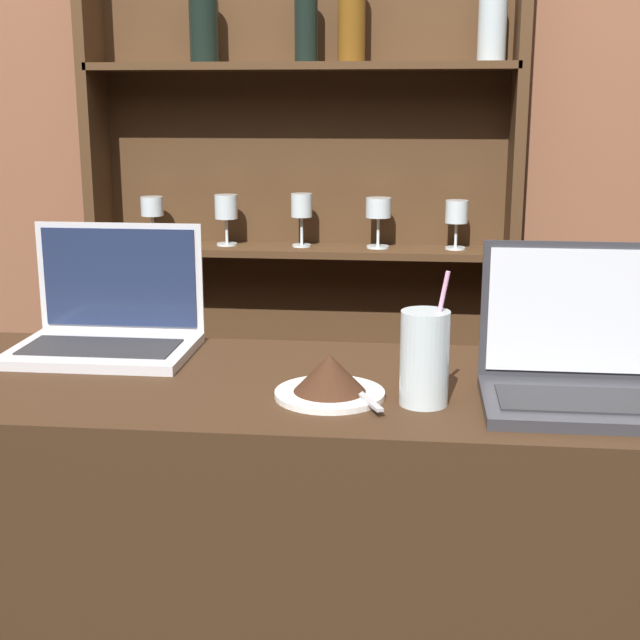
% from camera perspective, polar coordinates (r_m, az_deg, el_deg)
% --- Properties ---
extents(back_wall, '(7.00, 0.06, 2.70)m').
position_cam_1_polar(back_wall, '(2.59, 0.68, 10.54)').
color(back_wall, brown).
rests_on(back_wall, ground_plane).
extents(back_shelf, '(1.19, 0.18, 1.99)m').
position_cam_1_polar(back_shelf, '(2.55, -0.93, 3.74)').
color(back_shelf, '#472D19').
rests_on(back_shelf, ground_plane).
extents(laptop_near, '(0.33, 0.24, 0.23)m').
position_cam_1_polar(laptop_near, '(1.72, -13.36, -0.26)').
color(laptop_near, silver).
rests_on(laptop_near, bar_counter).
extents(laptop_far, '(0.30, 0.22, 0.24)m').
position_cam_1_polar(laptop_far, '(1.44, 16.22, -2.93)').
color(laptop_far, '#333338').
rests_on(laptop_far, bar_counter).
extents(cake_plate, '(0.18, 0.18, 0.07)m').
position_cam_1_polar(cake_plate, '(1.41, 0.64, -3.78)').
color(cake_plate, white).
rests_on(cake_plate, bar_counter).
extents(water_glass, '(0.08, 0.08, 0.21)m').
position_cam_1_polar(water_glass, '(1.38, 6.71, -2.42)').
color(water_glass, silver).
rests_on(water_glass, bar_counter).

